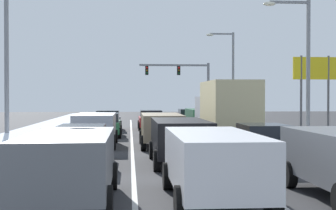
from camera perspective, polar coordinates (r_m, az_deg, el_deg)
name	(u,v)px	position (r m, az deg, el deg)	size (l,w,h in m)	color
ground_plane	(167,148)	(23.70, -0.14, -5.19)	(120.00, 120.00, 0.00)	#333335
lane_stripe_between_right_lane_and_center_lane	(190,140)	(28.41, 2.57, -4.16)	(0.14, 50.42, 0.01)	silver
lane_stripe_between_center_lane_and_left_lane	(132,140)	(28.19, -4.32, -4.21)	(0.14, 50.42, 0.01)	silver
snow_bank_right_shoulder	(277,135)	(29.52, 12.85, -3.48)	(1.47, 50.42, 0.54)	silver
snow_bank_left_shoulder	(40,134)	(28.63, -15.01, -3.40)	(2.19, 50.42, 0.76)	silver
sedan_navy_right_lane_second	(263,144)	(18.51, 11.20, -4.55)	(2.00, 4.50, 1.51)	navy
box_truck_right_lane_third	(226,109)	(26.04, 6.88, -0.45)	(2.53, 7.20, 3.36)	#B7BABF
suv_green_right_lane_fourth	(202,118)	(34.67, 4.08, -1.57)	(2.16, 4.90, 1.67)	#1E5633
sedan_charcoal_right_lane_fifth	(189,118)	(41.24, 2.47, -1.52)	(2.00, 4.50, 1.51)	#38383D
suv_white_center_lane_nearest	(213,160)	(11.61, 5.38, -6.54)	(2.16, 4.90, 1.67)	silver
suv_black_center_lane_second	(180,137)	(18.09, 1.42, -3.86)	(2.16, 4.90, 1.67)	black
suv_tan_center_lane_third	(161,127)	(24.36, -0.79, -2.62)	(2.16, 4.90, 1.67)	#937F60
sedan_maroon_center_lane_fourth	(159,124)	(31.26, -1.09, -2.30)	(2.00, 4.50, 1.51)	maroon
sedan_red_center_lane_fifth	(151,120)	(37.45, -2.05, -1.77)	(2.00, 4.50, 1.51)	maroon
suv_gray_left_lane_nearest	(69,161)	(11.64, -11.66, -6.54)	(2.16, 4.90, 1.67)	slate
sedan_navy_left_lane_second	(82,145)	(17.97, -10.14, -4.71)	(2.00, 4.50, 1.51)	navy
suv_silver_left_lane_third	(95,127)	(24.91, -8.61, -2.56)	(2.16, 4.90, 1.67)	#B7BABF
sedan_green_left_lane_fourth	(106,125)	(30.98, -7.40, -2.34)	(2.00, 4.50, 1.51)	#1E5633
sedan_charcoal_left_lane_fifth	(108,120)	(36.88, -7.13, -1.82)	(2.00, 4.50, 1.51)	#38383D
traffic_light_gantry	(187,79)	(51.38, 2.24, 3.13)	(7.54, 0.47, 6.20)	slate
street_lamp_right_near	(302,57)	(27.55, 15.59, 5.51)	(2.66, 0.36, 7.89)	gray
street_lamp_right_mid	(229,70)	(45.16, 7.30, 4.19)	(2.66, 0.36, 8.57)	gray
street_lamp_left_mid	(14,51)	(25.18, -17.82, 6.17)	(2.66, 0.36, 8.08)	gray
roadside_sign_right	(315,76)	(35.91, 17.04, 3.27)	(3.20, 0.16, 5.50)	#59595B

